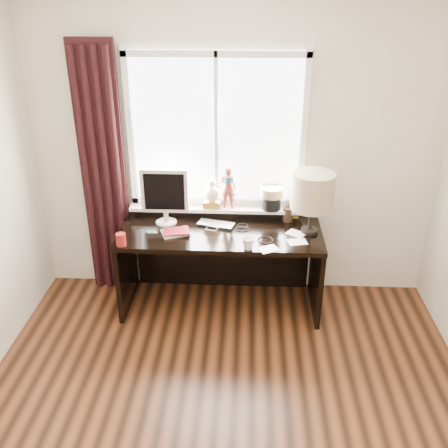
# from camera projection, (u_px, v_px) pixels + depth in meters

# --- Properties ---
(wall_back) EXTENTS (3.50, 0.00, 2.60)m
(wall_back) POSITION_uv_depth(u_px,v_px,m) (234.00, 154.00, 4.27)
(wall_back) COLOR #C6B29D
(wall_back) RESTS_ON ground
(laptop) EXTENTS (0.35, 0.28, 0.02)m
(laptop) POSITION_uv_depth(u_px,v_px,m) (216.00, 224.00, 4.26)
(laptop) COLOR silver
(laptop) RESTS_ON desk
(mug) EXTENTS (0.14, 0.13, 0.10)m
(mug) POSITION_uv_depth(u_px,v_px,m) (248.00, 243.00, 3.88)
(mug) COLOR white
(mug) RESTS_ON desk
(red_cup) EXTENTS (0.08, 0.08, 0.10)m
(red_cup) POSITION_uv_depth(u_px,v_px,m) (121.00, 239.00, 3.93)
(red_cup) COLOR maroon
(red_cup) RESTS_ON desk
(window) EXTENTS (1.52, 0.22, 1.40)m
(window) POSITION_uv_depth(u_px,v_px,m) (219.00, 155.00, 4.22)
(window) COLOR white
(window) RESTS_ON ground
(curtain) EXTENTS (0.38, 0.09, 2.25)m
(curtain) POSITION_uv_depth(u_px,v_px,m) (103.00, 176.00, 4.32)
(curtain) COLOR black
(curtain) RESTS_ON floor
(desk) EXTENTS (1.70, 0.70, 0.75)m
(desk) POSITION_uv_depth(u_px,v_px,m) (221.00, 250.00, 4.38)
(desk) COLOR black
(desk) RESTS_ON floor
(monitor) EXTENTS (0.40, 0.18, 0.49)m
(monitor) POSITION_uv_depth(u_px,v_px,m) (165.00, 193.00, 4.19)
(monitor) COLOR beige
(monitor) RESTS_ON desk
(notebook_stack) EXTENTS (0.26, 0.23, 0.03)m
(notebook_stack) POSITION_uv_depth(u_px,v_px,m) (176.00, 232.00, 4.13)
(notebook_stack) COLOR beige
(notebook_stack) RESTS_ON desk
(brush_holder) EXTENTS (0.09, 0.09, 0.25)m
(brush_holder) POSITION_uv_depth(u_px,v_px,m) (288.00, 214.00, 4.33)
(brush_holder) COLOR black
(brush_holder) RESTS_ON desk
(icon_frame) EXTENTS (0.10, 0.02, 0.13)m
(icon_frame) POSITION_uv_depth(u_px,v_px,m) (293.00, 212.00, 4.37)
(icon_frame) COLOR gold
(icon_frame) RESTS_ON desk
(table_lamp) EXTENTS (0.35, 0.35, 0.52)m
(table_lamp) POSITION_uv_depth(u_px,v_px,m) (313.00, 192.00, 4.00)
(table_lamp) COLOR black
(table_lamp) RESTS_ON desk
(loose_papers) EXTENTS (0.42, 0.45, 0.00)m
(loose_papers) POSITION_uv_depth(u_px,v_px,m) (287.00, 241.00, 4.01)
(loose_papers) COLOR white
(loose_papers) RESTS_ON desk
(desk_cables) EXTENTS (0.35, 0.40, 0.01)m
(desk_cables) POSITION_uv_depth(u_px,v_px,m) (252.00, 233.00, 4.14)
(desk_cables) COLOR black
(desk_cables) RESTS_ON desk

